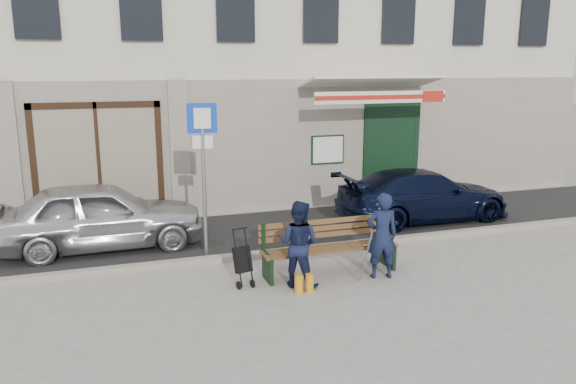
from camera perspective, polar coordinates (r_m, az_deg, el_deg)
name	(u,v)px	position (r m, az deg, el deg)	size (l,w,h in m)	color
ground	(309,284)	(9.39, 2.18, -9.28)	(80.00, 80.00, 0.00)	#9E9991
asphalt_lane	(259,232)	(12.18, -2.94, -4.07)	(60.00, 3.20, 0.01)	#282828
curb	(282,252)	(10.70, -0.64, -6.14)	(60.00, 0.18, 0.12)	#9E9384
building	(207,13)	(16.95, -8.19, 17.51)	(20.00, 8.27, 10.00)	beige
car_silver	(100,215)	(11.53, -18.52, -2.26)	(1.59, 3.94, 1.34)	silver
car_navy	(423,195)	(13.34, 13.57, -0.30)	(1.67, 4.10, 1.19)	black
parking_sign	(203,155)	(10.21, -8.62, 3.73)	(0.53, 0.10, 2.88)	gray
bench	(327,248)	(9.70, 4.01, -5.70)	(2.40, 1.17, 0.98)	brown
man	(382,236)	(9.55, 9.51, -4.40)	(0.54, 0.35, 1.47)	#141B37
woman	(298,244)	(9.08, 1.07, -5.28)	(0.69, 0.54, 1.43)	#141938
stroller	(243,261)	(9.24, -4.64, -6.96)	(0.32, 0.42, 0.93)	black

